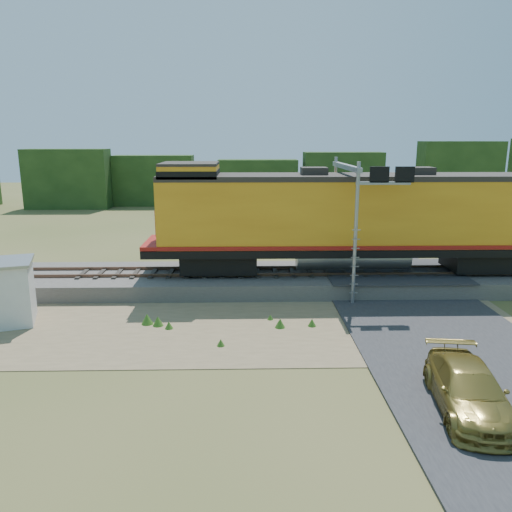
{
  "coord_description": "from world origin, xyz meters",
  "views": [
    {
      "loc": [
        -0.65,
        -19.01,
        7.62
      ],
      "look_at": [
        -0.16,
        3.0,
        2.4
      ],
      "focal_mm": 35.0,
      "sensor_mm": 36.0,
      "label": 1
    }
  ],
  "objects_px": {
    "shed": "(5,292)",
    "signal_gantry": "(354,193)",
    "locomotive": "(348,218)",
    "car": "(469,390)"
  },
  "relations": [
    {
      "from": "locomotive",
      "to": "signal_gantry",
      "type": "xyz_separation_m",
      "value": [
        0.1,
        -0.65,
        1.32
      ]
    },
    {
      "from": "shed",
      "to": "car",
      "type": "bearing_deg",
      "value": -41.45
    },
    {
      "from": "locomotive",
      "to": "signal_gantry",
      "type": "bearing_deg",
      "value": -81.14
    },
    {
      "from": "locomotive",
      "to": "car",
      "type": "height_order",
      "value": "locomotive"
    },
    {
      "from": "shed",
      "to": "car",
      "type": "distance_m",
      "value": 17.91
    },
    {
      "from": "signal_gantry",
      "to": "car",
      "type": "height_order",
      "value": "signal_gantry"
    },
    {
      "from": "signal_gantry",
      "to": "car",
      "type": "distance_m",
      "value": 12.42
    },
    {
      "from": "shed",
      "to": "signal_gantry",
      "type": "bearing_deg",
      "value": -1.73
    },
    {
      "from": "locomotive",
      "to": "car",
      "type": "relative_size",
      "value": 4.7
    },
    {
      "from": "shed",
      "to": "signal_gantry",
      "type": "xyz_separation_m",
      "value": [
        15.36,
        4.29,
        3.62
      ]
    }
  ]
}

